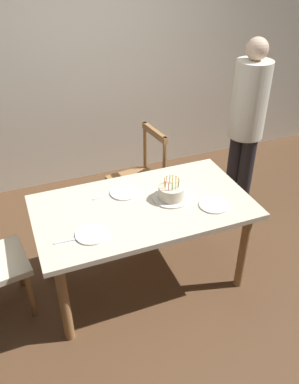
{
  "coord_description": "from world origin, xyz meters",
  "views": [
    {
      "loc": [
        -0.83,
        -2.22,
        2.43
      ],
      "look_at": [
        0.05,
        0.0,
        0.85
      ],
      "focal_mm": 37.11,
      "sensor_mm": 36.0,
      "label": 1
    }
  ],
  "objects_px": {
    "plate_near_guest": "(214,205)",
    "person_guest": "(247,121)",
    "plate_far_side": "(124,192)",
    "plate_near_celebrant": "(92,234)",
    "birthday_cake": "(171,193)",
    "dining_table": "(143,215)",
    "chair_spindle_back": "(139,181)"
  },
  "relations": [
    {
      "from": "dining_table",
      "to": "plate_far_side",
      "type": "xyz_separation_m",
      "value": [
        -0.08,
        0.2,
        0.1
      ]
    },
    {
      "from": "plate_near_guest",
      "to": "person_guest",
      "type": "distance_m",
      "value": 1.13
    },
    {
      "from": "chair_spindle_back",
      "to": "dining_table",
      "type": "bearing_deg",
      "value": -107.59
    },
    {
      "from": "plate_near_guest",
      "to": "chair_spindle_back",
      "type": "distance_m",
      "value": 1.04
    },
    {
      "from": "dining_table",
      "to": "plate_near_celebrant",
      "type": "distance_m",
      "value": 0.49
    },
    {
      "from": "plate_far_side",
      "to": "chair_spindle_back",
      "type": "xyz_separation_m",
      "value": [
        0.32,
        0.57,
        -0.3
      ]
    },
    {
      "from": "person_guest",
      "to": "plate_far_side",
      "type": "bearing_deg",
      "value": -163.19
    },
    {
      "from": "birthday_cake",
      "to": "plate_near_celebrant",
      "type": "bearing_deg",
      "value": -163.19
    },
    {
      "from": "plate_near_celebrant",
      "to": "dining_table",
      "type": "bearing_deg",
      "value": 24.41
    },
    {
      "from": "dining_table",
      "to": "plate_near_guest",
      "type": "relative_size",
      "value": 7.23
    },
    {
      "from": "plate_far_side",
      "to": "plate_near_celebrant",
      "type": "bearing_deg",
      "value": -132.03
    },
    {
      "from": "plate_near_guest",
      "to": "chair_spindle_back",
      "type": "height_order",
      "value": "chair_spindle_back"
    },
    {
      "from": "birthday_cake",
      "to": "plate_near_guest",
      "type": "relative_size",
      "value": 1.27
    },
    {
      "from": "plate_near_celebrant",
      "to": "plate_far_side",
      "type": "xyz_separation_m",
      "value": [
        0.36,
        0.4,
        0.0
      ]
    },
    {
      "from": "birthday_cake",
      "to": "plate_near_celebrant",
      "type": "height_order",
      "value": "birthday_cake"
    },
    {
      "from": "person_guest",
      "to": "birthday_cake",
      "type": "bearing_deg",
      "value": -149.65
    },
    {
      "from": "dining_table",
      "to": "plate_near_celebrant",
      "type": "xyz_separation_m",
      "value": [
        -0.44,
        -0.2,
        0.1
      ]
    },
    {
      "from": "plate_far_side",
      "to": "dining_table",
      "type": "bearing_deg",
      "value": -68.17
    },
    {
      "from": "dining_table",
      "to": "plate_far_side",
      "type": "bearing_deg",
      "value": 111.83
    },
    {
      "from": "plate_far_side",
      "to": "chair_spindle_back",
      "type": "relative_size",
      "value": 0.23
    },
    {
      "from": "plate_near_celebrant",
      "to": "plate_near_guest",
      "type": "relative_size",
      "value": 1.0
    },
    {
      "from": "person_guest",
      "to": "dining_table",
      "type": "bearing_deg",
      "value": -154.31
    },
    {
      "from": "plate_near_celebrant",
      "to": "person_guest",
      "type": "xyz_separation_m",
      "value": [
        1.68,
        0.8,
        0.22
      ]
    },
    {
      "from": "chair_spindle_back",
      "to": "plate_near_celebrant",
      "type": "bearing_deg",
      "value": -125.21
    },
    {
      "from": "birthday_cake",
      "to": "plate_far_side",
      "type": "height_order",
      "value": "birthday_cake"
    },
    {
      "from": "dining_table",
      "to": "chair_spindle_back",
      "type": "bearing_deg",
      "value": 72.41
    },
    {
      "from": "plate_far_side",
      "to": "plate_near_guest",
      "type": "xyz_separation_m",
      "value": [
        0.56,
        -0.4,
        0.0
      ]
    },
    {
      "from": "plate_near_guest",
      "to": "chair_spindle_back",
      "type": "bearing_deg",
      "value": 103.69
    },
    {
      "from": "plate_near_guest",
      "to": "person_guest",
      "type": "relative_size",
      "value": 0.13
    },
    {
      "from": "dining_table",
      "to": "person_guest",
      "type": "bearing_deg",
      "value": 25.69
    },
    {
      "from": "plate_far_side",
      "to": "person_guest",
      "type": "relative_size",
      "value": 0.13
    },
    {
      "from": "dining_table",
      "to": "birthday_cake",
      "type": "relative_size",
      "value": 5.68
    }
  ]
}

